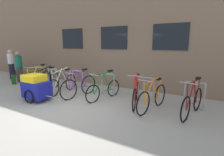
# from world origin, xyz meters

# --- Properties ---
(ground_plane) EXTENTS (42.00, 42.00, 0.00)m
(ground_plane) POSITION_xyz_m (0.00, 0.00, 0.00)
(ground_plane) COLOR #9E998E
(storefront_building) EXTENTS (28.00, 7.73, 5.19)m
(storefront_building) POSITION_xyz_m (0.00, 7.05, 2.59)
(storefront_building) COLOR #7A604C
(storefront_building) RESTS_ON ground
(bike_rack) EXTENTS (6.59, 0.05, 0.86)m
(bike_rack) POSITION_xyz_m (0.44, 1.90, 0.52)
(bike_rack) COLOR gray
(bike_rack) RESTS_ON ground
(bicycle_green) EXTENTS (0.54, 1.66, 1.04)m
(bicycle_green) POSITION_xyz_m (0.55, 1.42, 0.37)
(bicycle_green) COLOR black
(bicycle_green) RESTS_ON ground
(bicycle_white) EXTENTS (0.44, 1.79, 1.06)m
(bicycle_white) POSITION_xyz_m (-1.31, 1.27, 0.38)
(bicycle_white) COLOR black
(bicycle_white) RESTS_ON ground
(bicycle_maroon) EXTENTS (0.55, 1.69, 1.05)m
(bicycle_maroon) POSITION_xyz_m (3.42, 1.41, 0.38)
(bicycle_maroon) COLOR black
(bicycle_maroon) RESTS_ON ground
(bicycle_red) EXTENTS (0.55, 1.65, 1.08)m
(bicycle_red) POSITION_xyz_m (1.78, 1.42, 0.38)
(bicycle_red) COLOR black
(bicycle_red) RESTS_ON ground
(bicycle_orange) EXTENTS (0.53, 1.72, 1.01)m
(bicycle_orange) POSITION_xyz_m (2.35, 1.28, 0.38)
(bicycle_orange) COLOR black
(bicycle_orange) RESTS_ON ground
(bicycle_purple) EXTENTS (0.44, 1.71, 1.05)m
(bicycle_purple) POSITION_xyz_m (-0.43, 1.25, 0.40)
(bicycle_purple) COLOR black
(bicycle_purple) RESTS_ON ground
(bicycle_yellow) EXTENTS (0.52, 1.81, 1.07)m
(bicycle_yellow) POSITION_xyz_m (-2.77, 1.26, 0.40)
(bicycle_yellow) COLOR black
(bicycle_yellow) RESTS_ON ground
(bicycle_black) EXTENTS (0.56, 1.71, 1.09)m
(bicycle_black) POSITION_xyz_m (-2.11, 1.21, 0.40)
(bicycle_black) COLOR black
(bicycle_black) RESTS_ON ground
(bike_trailer) EXTENTS (1.45, 0.70, 0.94)m
(bike_trailer) POSITION_xyz_m (-1.44, 0.17, 0.48)
(bike_trailer) COLOR navy
(bike_trailer) RESTS_ON ground
(wooden_bench) EXTENTS (1.89, 0.40, 0.46)m
(wooden_bench) POSITION_xyz_m (-5.78, 2.60, 0.35)
(wooden_bench) COLOR olive
(wooden_bench) RESTS_ON ground
(person_by_bench) EXTENTS (0.32, 0.35, 1.65)m
(person_by_bench) POSITION_xyz_m (-5.87, 1.96, 0.95)
(person_by_bench) COLOR #1E2338
(person_by_bench) RESTS_ON ground
(person_browsing) EXTENTS (0.32, 0.36, 1.59)m
(person_browsing) POSITION_xyz_m (-4.80, 1.73, 0.91)
(person_browsing) COLOR #3F3F42
(person_browsing) RESTS_ON ground
(backpack) EXTENTS (0.34, 0.31, 0.44)m
(backpack) POSITION_xyz_m (-4.59, 1.25, 0.22)
(backpack) COLOR #1E4C1E
(backpack) RESTS_ON ground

